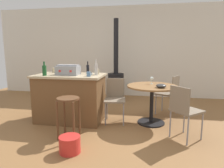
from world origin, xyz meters
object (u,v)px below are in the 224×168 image
bottle_1 (44,70)px  wood_stove (116,81)px  folding_chair_far (170,92)px  cup_2 (54,70)px  cup_0 (97,72)px  wooden_stool (68,108)px  dining_table (152,95)px  toolbox (68,70)px  folding_chair_left (115,97)px  wine_glass (152,79)px  kitchen_island (70,98)px  bottle_0 (88,69)px  plastic_bucket (70,144)px  cup_1 (89,74)px  serving_bowl (161,86)px  folding_chair_near (184,108)px  bottle_2 (96,69)px

bottle_1 → wood_stove: bearing=63.4°
folding_chair_far → cup_2: 2.52m
cup_0 → wooden_stool: bearing=-105.0°
dining_table → toolbox: (-1.61, -0.17, 0.46)m
folding_chair_left → toolbox: (-0.90, -0.15, 0.53)m
folding_chair_far → wine_glass: bearing=-132.8°
kitchen_island → dining_table: bearing=4.3°
kitchen_island → bottle_0: bottle_0 is taller
bottle_1 → cup_0: 0.99m
plastic_bucket → folding_chair_far: bearing=52.2°
cup_0 → wine_glass: cup_0 is taller
toolbox → plastic_bucket: toolbox is taller
folding_chair_left → toolbox: 1.05m
folding_chair_left → cup_1: 0.72m
serving_bowl → folding_chair_near: bearing=-52.7°
wine_glass → serving_bowl: (0.16, -0.37, -0.07)m
plastic_bucket → wine_glass: bearing=53.8°
plastic_bucket → bottle_1: bearing=131.4°
folding_chair_far → cup_1: size_ratio=8.01×
folding_chair_left → serving_bowl: 0.92m
wooden_stool → folding_chair_far: (1.71, 1.49, 0.02)m
folding_chair_far → wood_stove: (-1.36, 1.08, 0.04)m
cup_0 → bottle_0: bearing=162.6°
cup_0 → bottle_2: bearing=-83.8°
bottle_2 → cup_0: size_ratio=2.64×
folding_chair_near → toolbox: bearing=167.2°
plastic_bucket → wooden_stool: bearing=113.3°
wood_stove → wooden_stool: bearing=-97.7°
folding_chair_left → bottle_1: bearing=-164.9°
bottle_1 → wine_glass: size_ratio=1.84×
folding_chair_left → cup_2: size_ratio=7.21×
folding_chair_far → plastic_bucket: (-1.52, -1.95, -0.40)m
cup_1 → plastic_bucket: bearing=-88.7°
wooden_stool → cup_2: 1.34m
bottle_1 → cup_0: size_ratio=2.37×
cup_1 → folding_chair_left: bearing=35.6°
bottle_2 → cup_2: bearing=166.9°
folding_chair_far → cup_0: (-1.47, -0.59, 0.47)m
dining_table → bottle_0: (-1.29, 0.08, 0.46)m
folding_chair_near → wine_glass: 1.01m
cup_1 → cup_2: size_ratio=0.92×
bottle_1 → cup_0: bottle_1 is taller
toolbox → bottle_0: size_ratio=1.73×
bottle_1 → cup_0: bearing=22.5°
kitchen_island → folding_chair_left: (0.89, 0.10, 0.03)m
bottle_1 → cup_1: (0.85, 0.04, -0.06)m
kitchen_island → wine_glass: 1.66m
folding_chair_near → cup_2: (-2.52, 0.77, 0.47)m
wooden_stool → cup_0: cup_0 is taller
wooden_stool → cup_0: bearing=75.0°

